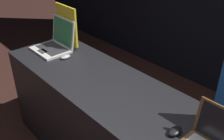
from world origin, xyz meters
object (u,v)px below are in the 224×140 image
object	(u,v)px
mouse_front	(65,57)
mouse_back	(175,131)
promo_stand_front	(67,27)
laptop_front	(55,43)

from	to	relation	value
mouse_front	mouse_back	size ratio (longest dim) A/B	0.90
mouse_front	mouse_back	xyz separation A→B (m)	(1.27, -0.06, -0.00)
mouse_front	mouse_back	distance (m)	1.27
promo_stand_front	mouse_back	distance (m)	1.54
mouse_front	promo_stand_front	size ratio (longest dim) A/B	0.24
laptop_front	mouse_back	world-z (taller)	laptop_front
mouse_front	promo_stand_front	bearing A→B (deg)	141.59
laptop_front	promo_stand_front	size ratio (longest dim) A/B	0.88
laptop_front	mouse_front	bearing A→B (deg)	-10.81
laptop_front	promo_stand_front	bearing A→B (deg)	90.00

